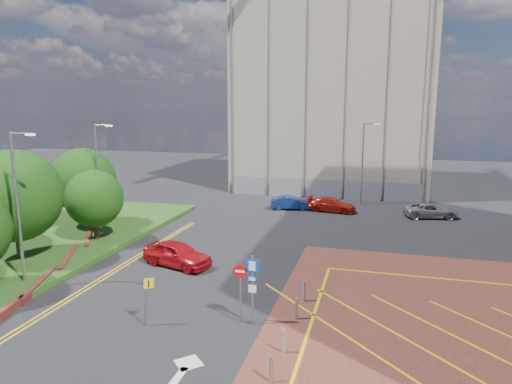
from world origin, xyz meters
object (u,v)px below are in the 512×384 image
at_px(lamp_back, 363,160).
at_px(sign_cluster, 248,283).
at_px(tree_c, 94,199).
at_px(lamp_left_far, 98,173).
at_px(car_red_back, 331,205).
at_px(car_blue_back, 291,203).
at_px(car_silver_back, 431,211).
at_px(car_red_left, 177,254).
at_px(tree_d, 83,180).
at_px(lamp_left_near, 18,202).
at_px(warning_sign, 147,295).
at_px(tree_b, 14,196).

relative_size(lamp_back, sign_cluster, 2.50).
bearing_deg(tree_c, lamp_back, 45.68).
relative_size(lamp_left_far, car_red_back, 1.81).
bearing_deg(car_blue_back, tree_c, 129.00).
height_order(car_red_back, car_silver_back, car_red_back).
distance_m(car_red_left, car_red_back, 18.62).
bearing_deg(lamp_left_far, car_red_left, -30.14).
xyz_separation_m(tree_d, car_red_back, (18.04, 11.13, -3.23)).
xyz_separation_m(lamp_back, car_red_back, (-2.54, -3.87, -3.72)).
bearing_deg(lamp_back, car_blue_back, -147.79).
height_order(lamp_left_near, sign_cluster, lamp_left_near).
relative_size(lamp_left_near, car_red_left, 1.79).
xyz_separation_m(sign_cluster, car_silver_back, (9.79, 23.07, -1.32)).
bearing_deg(car_red_back, lamp_back, -25.24).
bearing_deg(tree_d, car_silver_back, 22.58).
height_order(sign_cluster, car_red_left, sign_cluster).
distance_m(sign_cluster, car_red_back, 23.21).
bearing_deg(tree_c, car_red_back, 43.22).
height_order(tree_c, car_silver_back, tree_c).
bearing_deg(car_red_left, lamp_left_near, 144.33).
bearing_deg(warning_sign, tree_b, 155.30).
distance_m(lamp_back, sign_cluster, 27.38).
relative_size(lamp_back, car_blue_back, 2.12).
xyz_separation_m(car_red_left, car_silver_back, (16.03, 16.98, -0.13)).
bearing_deg(tree_d, sign_cluster, -35.58).
height_order(tree_d, car_red_back, tree_d).
bearing_deg(sign_cluster, tree_b, 165.74).
bearing_deg(car_blue_back, lamp_left_far, 122.40).
distance_m(tree_c, car_blue_back, 18.17).
bearing_deg(lamp_left_near, car_red_left, 38.10).
xyz_separation_m(tree_b, car_red_back, (17.04, 19.13, -3.59)).
bearing_deg(tree_c, warning_sign, -47.14).
relative_size(lamp_left_far, car_blue_back, 2.12).
xyz_separation_m(tree_c, warning_sign, (9.58, -10.33, -1.76)).
xyz_separation_m(tree_b, lamp_left_far, (1.08, 7.00, 0.42)).
xyz_separation_m(lamp_left_near, warning_sign, (8.50, -2.33, -3.23)).
bearing_deg(tree_b, tree_c, 68.20).
relative_size(tree_c, lamp_left_near, 0.61).
bearing_deg(lamp_left_far, tree_c, -65.29).
bearing_deg(lamp_left_near, tree_d, 110.35).
distance_m(tree_b, car_blue_back, 23.47).
relative_size(car_blue_back, car_silver_back, 0.83).
height_order(tree_c, tree_d, tree_d).
height_order(tree_b, lamp_left_near, lamp_left_near).
relative_size(tree_c, car_red_back, 1.11).
distance_m(tree_b, car_red_left, 10.38).
bearing_deg(car_red_left, tree_c, 85.10).
xyz_separation_m(tree_d, lamp_left_far, (2.08, -1.00, 0.79)).
height_order(lamp_back, car_red_back, lamp_back).
distance_m(tree_d, car_red_left, 12.50).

